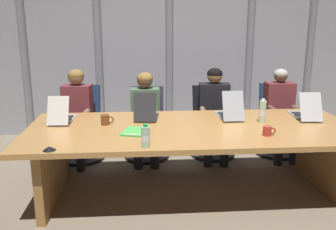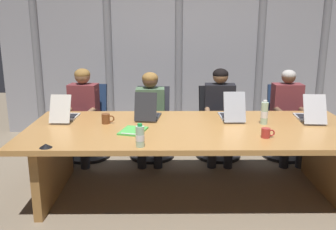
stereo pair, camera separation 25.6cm
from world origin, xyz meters
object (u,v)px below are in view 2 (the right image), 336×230
at_px(person_left_mid, 150,111).
at_px(laptop_center, 231,113).
at_px(office_chair_right_mid, 285,130).
at_px(water_bottle_secondary, 264,113).
at_px(conference_mic_left_side, 46,146).
at_px(coffee_mug_near, 266,133).
at_px(spiral_notepad, 133,131).
at_px(water_bottle_primary, 140,136).
at_px(laptop_left_end, 65,114).
at_px(laptop_right_mid, 309,115).
at_px(person_center, 220,109).
at_px(person_right_mid, 288,111).
at_px(coffee_mug_far, 106,119).
at_px(office_chair_left_mid, 152,131).
at_px(office_chair_left_end, 88,130).
at_px(office_chair_center, 218,130).
at_px(person_left_end, 82,110).
at_px(laptop_left_mid, 148,113).

bearing_deg(person_left_mid, laptop_center, 53.97).
height_order(office_chair_right_mid, water_bottle_secondary, water_bottle_secondary).
bearing_deg(conference_mic_left_side, coffee_mug_near, 7.75).
xyz_separation_m(office_chair_right_mid, spiral_notepad, (-1.92, -1.30, 0.38)).
bearing_deg(water_bottle_primary, laptop_left_end, 134.00).
xyz_separation_m(laptop_right_mid, person_center, (-0.87, 0.72, -0.11)).
xyz_separation_m(person_right_mid, coffee_mug_far, (-2.19, -0.84, 0.12)).
xyz_separation_m(office_chair_left_mid, person_right_mid, (1.75, -0.16, 0.31)).
height_order(office_chair_left_end, office_chair_right_mid, office_chair_left_end).
height_order(laptop_left_end, coffee_mug_far, laptop_left_end).
height_order(office_chair_center, person_right_mid, person_right_mid).
relative_size(office_chair_left_mid, person_left_end, 0.77).
bearing_deg(person_center, person_left_mid, -85.46).
bearing_deg(laptop_left_end, coffee_mug_near, -105.84).
bearing_deg(conference_mic_left_side, water_bottle_primary, 1.54).
bearing_deg(person_right_mid, person_left_end, -89.66).
bearing_deg(person_center, office_chair_right_mid, 103.90).
relative_size(laptop_left_end, laptop_center, 1.00).
height_order(office_chair_left_mid, water_bottle_primary, water_bottle_primary).
xyz_separation_m(water_bottle_primary, coffee_mug_near, (1.15, 0.24, -0.05)).
distance_m(laptop_right_mid, office_chair_left_mid, 2.00).
relative_size(office_chair_center, office_chair_right_mid, 0.99).
xyz_separation_m(laptop_center, spiral_notepad, (-1.04, -0.48, -0.05)).
xyz_separation_m(laptop_center, person_left_end, (-1.79, 0.66, -0.11)).
xyz_separation_m(office_chair_left_end, spiral_notepad, (0.72, -1.30, 0.38)).
bearing_deg(person_right_mid, office_chair_left_mid, -94.77).
relative_size(office_chair_center, coffee_mug_far, 6.88).
bearing_deg(laptop_left_mid, coffee_mug_near, -113.50).
relative_size(coffee_mug_near, coffee_mug_far, 0.94).
relative_size(office_chair_right_mid, coffee_mug_far, 6.96).
bearing_deg(person_left_end, office_chair_right_mid, 99.29).
relative_size(coffee_mug_near, conference_mic_left_side, 1.15).
xyz_separation_m(laptop_left_mid, office_chair_left_mid, (0.01, 0.81, -0.44)).
bearing_deg(person_left_end, spiral_notepad, 38.98).
distance_m(person_left_end, coffee_mug_near, 2.40).
bearing_deg(person_center, office_chair_left_end, -90.96).
bearing_deg(coffee_mug_far, conference_mic_left_side, -117.78).
height_order(office_chair_right_mid, coffee_mug_far, office_chair_right_mid).
xyz_separation_m(office_chair_left_mid, spiral_notepad, (-0.14, -1.30, 0.39)).
distance_m(water_bottle_primary, coffee_mug_far, 0.84).
bearing_deg(person_right_mid, office_chair_left_end, -93.13).
distance_m(laptop_left_mid, coffee_mug_near, 1.31).
relative_size(person_center, coffee_mug_far, 8.82).
bearing_deg(water_bottle_secondary, coffee_mug_near, -102.00).
distance_m(person_center, coffee_mug_near, 1.36).
relative_size(water_bottle_secondary, coffee_mug_near, 2.02).
distance_m(office_chair_right_mid, coffee_mug_near, 1.69).
relative_size(laptop_right_mid, water_bottle_primary, 2.47).
bearing_deg(office_chair_center, office_chair_right_mid, 80.72).
relative_size(laptop_center, water_bottle_primary, 2.29).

